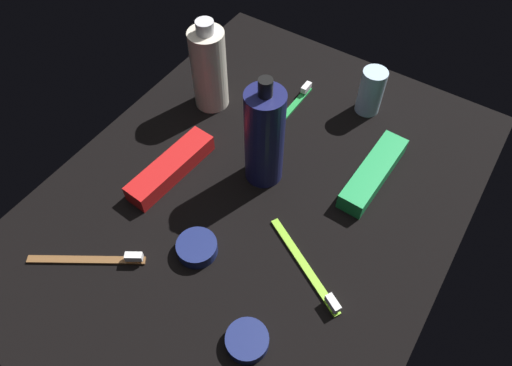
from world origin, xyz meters
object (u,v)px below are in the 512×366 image
object	(u,v)px
bodywash_bottle	(209,69)
cream_tin_right	(197,248)
toothbrush_lime	(308,270)
cream_tin_left	(247,341)
deodorant_stick	(371,91)
lotion_bottle	(264,137)
toothbrush_green	(289,110)
toothpaste_box_red	(171,168)
toothbrush_brown	(93,259)
toothpaste_box_green	(373,173)

from	to	relation	value
bodywash_bottle	cream_tin_right	distance (cm)	33.93
toothbrush_lime	cream_tin_left	distance (cm)	13.93
deodorant_stick	cream_tin_right	world-z (taller)	deodorant_stick
lotion_bottle	cream_tin_right	distance (cm)	20.17
bodywash_bottle	toothbrush_green	distance (cm)	17.10
toothbrush_green	toothpaste_box_red	size ratio (longest dim) A/B	1.02
toothbrush_green	bodywash_bottle	bearing A→B (deg)	-67.44
toothbrush_brown	toothpaste_box_red	size ratio (longest dim) A/B	0.90
toothpaste_box_green	toothbrush_green	bearing A→B (deg)	-104.80
deodorant_stick	toothbrush_lime	xyz separation A→B (cm)	(36.42, 7.43, -3.99)
lotion_bottle	toothpaste_box_green	bearing A→B (deg)	119.90
bodywash_bottle	cream_tin_left	world-z (taller)	bodywash_bottle
toothbrush_brown	lotion_bottle	bearing A→B (deg)	156.13
cream_tin_right	toothbrush_lime	bearing A→B (deg)	111.50
deodorant_stick	toothpaste_box_red	xyz separation A→B (cm)	(32.99, -21.55, -3.00)
bodywash_bottle	toothbrush_lime	world-z (taller)	bodywash_bottle
toothbrush_lime	toothbrush_green	xyz separation A→B (cm)	(-27.56, -19.64, 0.00)
lotion_bottle	bodywash_bottle	size ratio (longest dim) A/B	1.16
deodorant_stick	cream_tin_right	xyz separation A→B (cm)	(42.71, -8.54, -3.55)
lotion_bottle	bodywash_bottle	distance (cm)	20.56
bodywash_bottle	toothbrush_brown	xyz separation A→B (cm)	(37.97, 5.59, -7.65)
lotion_bottle	bodywash_bottle	bearing A→B (deg)	-117.85
deodorant_stick	toothpaste_box_red	distance (cm)	39.51
deodorant_stick	toothbrush_brown	distance (cm)	56.78
cream_tin_left	cream_tin_right	world-z (taller)	cream_tin_right
toothbrush_lime	toothpaste_box_red	bearing A→B (deg)	-96.76
deodorant_stick	toothbrush_green	distance (cm)	15.61
toothbrush_lime	cream_tin_right	size ratio (longest dim) A/B	2.61
toothbrush_green	toothpaste_box_green	xyz separation A→B (cm)	(6.14, 20.23, 0.99)
toothbrush_green	lotion_bottle	bearing A→B (deg)	14.61
lotion_bottle	toothpaste_box_red	distance (cm)	17.70
bodywash_bottle	deodorant_stick	bearing A→B (deg)	119.22
toothbrush_lime	toothpaste_box_green	distance (cm)	21.45
lotion_bottle	toothpaste_box_red	xyz separation A→B (cm)	(8.66, -13.36, -7.73)
lotion_bottle	deodorant_stick	bearing A→B (deg)	161.40
lotion_bottle	toothbrush_green	bearing A→B (deg)	-165.39
toothbrush_green	toothpaste_box_red	bearing A→B (deg)	-21.16
cream_tin_left	lotion_bottle	bearing A→B (deg)	-151.77
toothpaste_box_green	deodorant_stick	bearing A→B (deg)	-149.80
lotion_bottle	toothbrush_brown	world-z (taller)	lotion_bottle
bodywash_bottle	toothpaste_box_red	bearing A→B (deg)	14.69
bodywash_bottle	deodorant_stick	xyz separation A→B (cm)	(-14.73, 26.33, -3.66)
toothbrush_brown	toothpaste_box_red	bearing A→B (deg)	-177.66
bodywash_bottle	cream_tin_right	xyz separation A→B (cm)	(27.98, 17.79, -7.21)
toothbrush_green	cream_tin_left	distance (cm)	45.11
toothbrush_lime	lotion_bottle	bearing A→B (deg)	-127.77
bodywash_bottle	toothbrush_lime	bearing A→B (deg)	57.28
deodorant_stick	toothbrush_brown	world-z (taller)	deodorant_stick
toothbrush_brown	cream_tin_left	distance (cm)	26.59
toothbrush_brown	cream_tin_left	world-z (taller)	toothbrush_brown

